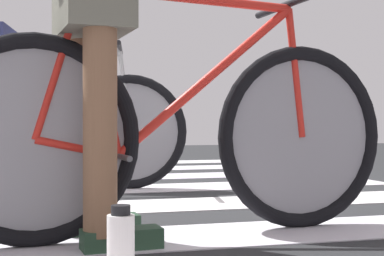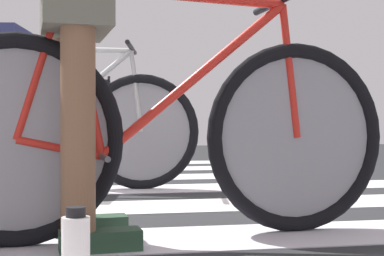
{
  "view_description": "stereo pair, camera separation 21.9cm",
  "coord_description": "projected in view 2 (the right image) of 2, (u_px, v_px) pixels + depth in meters",
  "views": [
    {
      "loc": [
        0.32,
        -3.18,
        0.43
      ],
      "look_at": [
        1.03,
        -0.6,
        0.41
      ],
      "focal_mm": 53.76,
      "sensor_mm": 36.0,
      "label": 1
    },
    {
      "loc": [
        0.54,
        -3.18,
        0.43
      ],
      "look_at": [
        1.03,
        -0.6,
        0.41
      ],
      "focal_mm": 53.76,
      "sensor_mm": 36.0,
      "label": 2
    }
  ],
  "objects": [
    {
      "name": "cyclist_2_of_4",
      "position": [
        7.0,
        85.0,
        3.54
      ],
      "size": [
        0.37,
        0.44,
        1.0
      ],
      "rotation": [
        0.0,
        0.0,
        -0.17
      ],
      "color": "tan",
      "rests_on": "ground"
    },
    {
      "name": "bicycle_4_of_4",
      "position": [
        66.0,
        125.0,
        6.06
      ],
      "size": [
        1.74,
        0.52,
        0.93
      ],
      "rotation": [
        0.0,
        0.0,
        -0.04
      ],
      "color": "black",
      "rests_on": "ground"
    },
    {
      "name": "cyclist_1_of_4",
      "position": [
        76.0,
        55.0,
        1.95
      ],
      "size": [
        0.34,
        0.43,
        1.0
      ],
      "rotation": [
        0.0,
        0.0,
        0.09
      ],
      "color": "brown",
      "rests_on": "ground"
    },
    {
      "name": "water_bottle",
      "position": [
        76.0,
        254.0,
        1.36
      ],
      "size": [
        0.07,
        0.07,
        0.21
      ],
      "color": "white",
      "rests_on": "ground"
    },
    {
      "name": "bicycle_2_of_4",
      "position": [
        58.0,
        127.0,
        3.55
      ],
      "size": [
        1.72,
        0.54,
        0.93
      ],
      "rotation": [
        0.0,
        0.0,
        -0.17
      ],
      "color": "black",
      "rests_on": "ground"
    },
    {
      "name": "cyclist_4_of_4",
      "position": [
        35.0,
        100.0,
        6.02
      ],
      "size": [
        0.33,
        0.42,
        1.01
      ],
      "rotation": [
        0.0,
        0.0,
        -0.04
      ],
      "color": "brown",
      "rests_on": "ground"
    },
    {
      "name": "bicycle_1_of_4",
      "position": [
        165.0,
        131.0,
        2.04
      ],
      "size": [
        1.73,
        0.52,
        0.93
      ],
      "rotation": [
        0.0,
        0.0,
        0.09
      ],
      "color": "black",
      "rests_on": "ground"
    }
  ]
}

